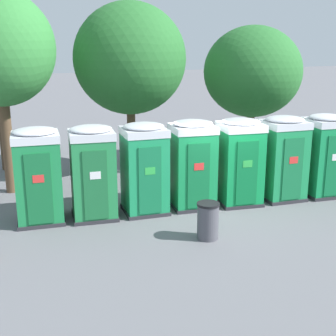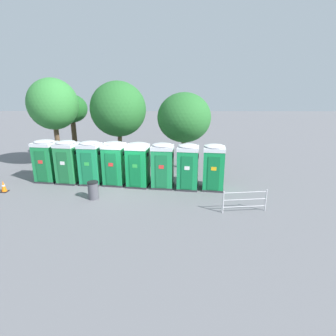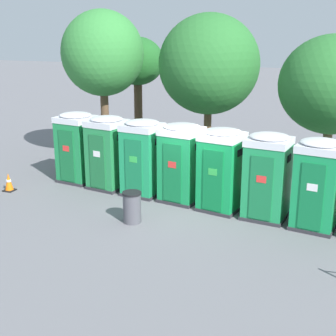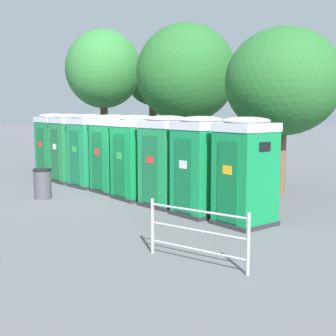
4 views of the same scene
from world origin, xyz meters
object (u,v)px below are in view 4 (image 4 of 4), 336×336
portapotty_2 (89,150)px  event_barrier (197,232)px  portapotty_0 (54,145)px  portapotty_4 (136,157)px  portapotty_7 (245,171)px  street_tree_1 (283,82)px  street_tree_2 (103,70)px  portapotty_5 (166,161)px  portapotty_1 (69,148)px  trash_can (43,184)px  portapotty_6 (201,165)px  street_tree_0 (153,84)px  street_tree_3 (186,74)px  portapotty_3 (113,153)px

portapotty_2 → event_barrier: 8.93m
portapotty_0 → portapotty_4: 5.70m
portapotty_7 → street_tree_1: street_tree_1 is taller
portapotty_4 → street_tree_2: (-6.12, 3.77, 3.15)m
portapotty_2 → event_barrier: (8.05, -3.80, -0.72)m
portapotty_5 → portapotty_1: bearing=172.8°
trash_can → portapotty_6: bearing=18.0°
trash_can → event_barrier: event_barrier is taller
portapotty_6 → event_barrier: (2.40, -3.03, -0.72)m
street_tree_0 → portapotty_1: bearing=-74.2°
street_tree_0 → street_tree_1: street_tree_1 is taller
street_tree_1 → street_tree_3: 4.68m
street_tree_1 → portapotty_5: bearing=-109.2°
portapotty_3 → street_tree_3: bearing=95.9°
portapotty_4 → trash_can: bearing=-136.5°
portapotty_1 → portapotty_7: same height
portapotty_2 → portapotty_4: 2.85m
portapotty_4 → street_tree_1: (2.78, 3.75, 2.27)m
portapotty_7 → street_tree_3: size_ratio=0.42×
portapotty_2 → street_tree_1: bearing=30.9°
portapotty_6 → street_tree_0: size_ratio=0.50×
portapotty_3 → street_tree_3: street_tree_3 is taller
portapotty_6 → portapotty_7: 1.43m
street_tree_1 → portapotty_1: bearing=-155.5°
portapotty_7 → street_tree_3: 8.27m
portapotty_1 → street_tree_3: bearing=57.8°
portapotty_5 → street_tree_2: 9.06m
portapotty_2 → portapotty_5: 4.27m
portapotty_6 → portapotty_7: same height
portapotty_1 → portapotty_5: size_ratio=1.00×
portapotty_6 → street_tree_0: (-8.81, 7.10, 2.62)m
street_tree_0 → street_tree_2: (-0.13, -2.96, 0.53)m
portapotty_5 → street_tree_2: street_tree_2 is taller
portapotty_1 → portapotty_5: 5.70m
portapotty_5 → street_tree_2: bearing=152.5°
portapotty_5 → portapotty_6: 1.42m
portapotty_1 → portapotty_3: size_ratio=1.00×
street_tree_2 → trash_can: bearing=-54.7°
portapotty_1 → street_tree_0: (-1.75, 6.17, 2.62)m
street_tree_2 → street_tree_3: size_ratio=1.03×
portapotty_2 → portapotty_0: bearing=171.5°
street_tree_0 → portapotty_6: bearing=-38.9°
event_barrier → portapotty_6: bearing=128.3°
portapotty_7 → street_tree_0: bearing=144.9°
street_tree_3 → street_tree_2: bearing=-171.7°
portapotty_2 → event_barrier: size_ratio=1.24×
portapotty_5 → trash_can: portapotty_5 is taller
portapotty_5 → street_tree_2: size_ratio=0.41×
portapotty_7 → street_tree_2: (-10.37, 4.24, 3.15)m
portapotty_5 → street_tree_1: street_tree_1 is taller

